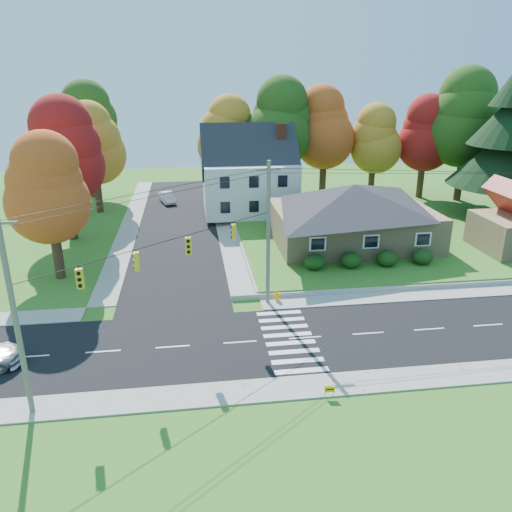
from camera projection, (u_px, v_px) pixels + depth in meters
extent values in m
plane|color=#3D7923|center=(305.00, 338.00, 30.45)|extent=(120.00, 120.00, 0.00)
cube|color=black|center=(305.00, 338.00, 30.45)|extent=(90.00, 8.00, 0.02)
cube|color=black|center=(178.00, 223.00, 53.61)|extent=(8.00, 44.00, 0.02)
cube|color=#9C9A90|center=(289.00, 302.00, 35.09)|extent=(90.00, 2.00, 0.08)
cube|color=#9C9A90|center=(327.00, 385.00, 25.79)|extent=(90.00, 2.00, 0.08)
cube|color=#3D7923|center=(382.00, 227.00, 51.53)|extent=(30.00, 30.00, 0.50)
cube|color=tan|center=(352.00, 225.00, 45.61)|extent=(14.00, 10.00, 3.20)
pyramid|color=#26262B|center=(354.00, 196.00, 44.68)|extent=(14.60, 10.60, 2.20)
cube|color=silver|center=(249.00, 187.00, 55.34)|extent=(10.00, 8.00, 5.60)
pyramid|color=#26262B|center=(249.00, 151.00, 53.96)|extent=(10.40, 8.40, 2.40)
cube|color=brown|center=(281.00, 168.00, 55.09)|extent=(0.90, 0.90, 9.60)
ellipsoid|color=#163A10|center=(315.00, 262.00, 39.55)|extent=(1.70, 1.70, 1.27)
ellipsoid|color=#163A10|center=(351.00, 260.00, 39.93)|extent=(1.70, 1.70, 1.27)
ellipsoid|color=#163A10|center=(387.00, 258.00, 40.30)|extent=(1.70, 1.70, 1.27)
ellipsoid|color=#163A10|center=(422.00, 256.00, 40.68)|extent=(1.70, 1.70, 1.27)
cylinder|color=#666059|center=(15.00, 319.00, 22.06)|extent=(0.26, 0.26, 10.00)
cylinder|color=#666059|center=(268.00, 235.00, 33.37)|extent=(0.26, 0.26, 10.00)
cube|color=#666059|center=(269.00, 170.00, 31.85)|extent=(1.60, 0.12, 0.12)
cube|color=gold|center=(80.00, 279.00, 23.90)|extent=(0.34, 0.26, 1.00)
cube|color=gold|center=(137.00, 261.00, 26.08)|extent=(0.26, 0.34, 1.00)
cube|color=gold|center=(188.00, 246.00, 28.42)|extent=(0.34, 0.26, 1.00)
cube|color=gold|center=(234.00, 232.00, 30.86)|extent=(0.26, 0.34, 1.00)
cylinder|color=black|center=(166.00, 241.00, 27.16)|extent=(13.02, 10.43, 0.04)
cylinder|color=#3F2A19|center=(227.00, 178.00, 60.71)|extent=(0.80, 0.80, 5.40)
sphere|color=#B77E23|center=(226.00, 145.00, 59.36)|extent=(6.72, 6.72, 6.72)
sphere|color=#B77E23|center=(226.00, 131.00, 58.78)|extent=(5.91, 5.91, 5.91)
sphere|color=#B77E23|center=(226.00, 116.00, 58.20)|extent=(5.11, 5.11, 5.11)
cylinder|color=#3F2A19|center=(277.00, 174.00, 60.38)|extent=(0.86, 0.86, 6.30)
sphere|color=#294E15|center=(277.00, 136.00, 58.80)|extent=(7.84, 7.84, 7.84)
sphere|color=#294E15|center=(278.00, 119.00, 58.13)|extent=(6.90, 6.90, 6.90)
sphere|color=#294E15|center=(278.00, 101.00, 57.45)|extent=(5.96, 5.96, 5.96)
cylinder|color=#3F2A19|center=(323.00, 173.00, 62.14)|extent=(0.83, 0.83, 5.85)
sphere|color=#C44C1B|center=(324.00, 139.00, 60.68)|extent=(7.28, 7.28, 7.28)
sphere|color=#C44C1B|center=(325.00, 123.00, 60.05)|extent=(6.41, 6.41, 6.41)
sphere|color=#C44C1B|center=(326.00, 108.00, 59.42)|extent=(5.53, 5.53, 5.53)
cylinder|color=#3F2A19|center=(372.00, 177.00, 62.12)|extent=(0.77, 0.77, 4.95)
sphere|color=#B77E23|center=(374.00, 148.00, 60.89)|extent=(6.16, 6.16, 6.16)
sphere|color=#B77E23|center=(375.00, 135.00, 60.35)|extent=(5.42, 5.42, 5.42)
sphere|color=#B77E23|center=(376.00, 122.00, 59.82)|extent=(4.68, 4.68, 4.68)
cylinder|color=#3F2A19|center=(421.00, 176.00, 61.87)|extent=(0.80, 0.80, 5.40)
sphere|color=maroon|center=(425.00, 144.00, 60.52)|extent=(6.72, 6.72, 6.72)
sphere|color=maroon|center=(426.00, 130.00, 59.94)|extent=(5.91, 5.91, 5.91)
sphere|color=maroon|center=(428.00, 115.00, 59.36)|extent=(5.11, 5.11, 5.11)
cylinder|color=#3F2A19|center=(460.00, 173.00, 60.28)|extent=(0.89, 0.89, 6.75)
sphere|color=#294E15|center=(466.00, 131.00, 58.60)|extent=(8.40, 8.40, 8.40)
sphere|color=#294E15|center=(469.00, 113.00, 57.87)|extent=(7.39, 7.39, 7.39)
sphere|color=#294E15|center=(472.00, 94.00, 57.14)|extent=(6.38, 6.38, 6.38)
cylinder|color=#3F2A19|center=(505.00, 204.00, 53.64)|extent=(0.40, 0.40, 2.88)
cylinder|color=#3F2A19|center=(57.00, 248.00, 38.61)|extent=(0.77, 0.77, 4.95)
sphere|color=#C44C1B|center=(50.00, 203.00, 37.37)|extent=(6.16, 6.16, 6.16)
sphere|color=#C44C1B|center=(47.00, 183.00, 36.84)|extent=(5.42, 5.42, 5.42)
sphere|color=#C44C1B|center=(44.00, 162.00, 36.31)|extent=(4.68, 4.68, 4.68)
cylinder|color=#3F2A19|center=(70.00, 210.00, 47.63)|extent=(0.83, 0.83, 5.85)
sphere|color=maroon|center=(64.00, 165.00, 46.17)|extent=(7.28, 7.28, 7.28)
sphere|color=maroon|center=(62.00, 146.00, 45.54)|extent=(6.41, 6.41, 6.41)
sphere|color=maroon|center=(59.00, 125.00, 44.91)|extent=(5.53, 5.53, 5.53)
cylinder|color=#3F2A19|center=(98.00, 189.00, 57.13)|extent=(0.80, 0.80, 5.40)
sphere|color=#B77E23|center=(94.00, 155.00, 55.78)|extent=(6.72, 6.72, 6.72)
sphere|color=#B77E23|center=(92.00, 139.00, 55.20)|extent=(5.91, 5.91, 5.91)
sphere|color=#B77E23|center=(91.00, 124.00, 54.62)|extent=(5.11, 5.11, 5.11)
cylinder|color=#3F2A19|center=(92.00, 172.00, 64.16)|extent=(0.86, 0.86, 6.30)
sphere|color=#294E15|center=(87.00, 136.00, 62.59)|extent=(7.84, 7.84, 7.84)
sphere|color=#294E15|center=(86.00, 120.00, 61.91)|extent=(6.90, 6.90, 6.90)
sphere|color=#294E15|center=(84.00, 104.00, 61.23)|extent=(5.96, 5.96, 5.96)
imported|color=silver|center=(167.00, 197.00, 61.82)|extent=(2.40, 4.23, 1.32)
cylinder|color=#FFAE00|center=(277.00, 300.00, 35.36)|extent=(0.39, 0.39, 0.11)
cylinder|color=#FFAE00|center=(277.00, 296.00, 35.25)|extent=(0.26, 0.26, 0.60)
sphere|color=#FFAE00|center=(277.00, 291.00, 35.12)|extent=(0.28, 0.28, 0.28)
cylinder|color=#FFAE00|center=(277.00, 295.00, 35.21)|extent=(0.50, 0.21, 0.13)
cylinder|color=black|center=(326.00, 394.00, 24.79)|extent=(0.02, 0.02, 0.43)
cylinder|color=black|center=(333.00, 393.00, 24.84)|extent=(0.02, 0.02, 0.43)
cube|color=#FFE400|center=(330.00, 389.00, 24.73)|extent=(0.51, 0.10, 0.34)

